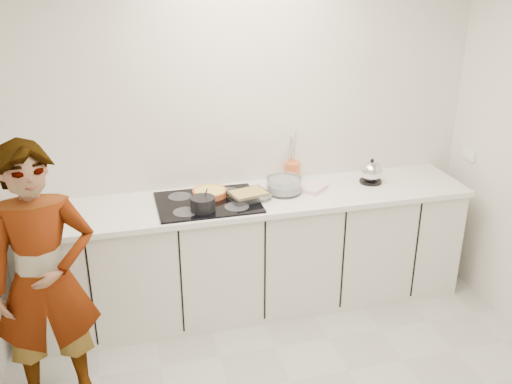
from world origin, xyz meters
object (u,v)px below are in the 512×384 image
object	(u,v)px
hob	(208,202)
tart_dish	(210,192)
baking_dish	(248,195)
saucepan	(203,204)
kettle	(371,173)
cook	(44,281)
utensil_crock	(292,171)
mixing_bowl	(284,186)

from	to	relation	value
hob	tart_dish	bearing A→B (deg)	72.04
hob	tart_dish	size ratio (longest dim) A/B	2.56
hob	baking_dish	bearing A→B (deg)	-4.70
saucepan	kettle	distance (m)	1.37
hob	saucepan	world-z (taller)	saucepan
baking_dish	cook	bearing A→B (deg)	-154.59
saucepan	hob	bearing A→B (deg)	67.54
baking_dish	utensil_crock	size ratio (longest dim) A/B	2.10
mixing_bowl	cook	distance (m)	1.80
kettle	utensil_crock	xyz separation A→B (m)	(-0.57, 0.21, -0.01)
hob	kettle	bearing A→B (deg)	3.29
saucepan	mixing_bowl	size ratio (longest dim) A/B	0.65
hob	saucepan	distance (m)	0.16
kettle	cook	bearing A→B (deg)	-162.51
hob	mixing_bowl	xyz separation A→B (m)	(0.58, 0.05, 0.05)
tart_dish	saucepan	world-z (taller)	saucepan
kettle	cook	size ratio (longest dim) A/B	0.12
hob	baking_dish	xyz separation A→B (m)	(0.29, -0.02, 0.04)
kettle	mixing_bowl	bearing A→B (deg)	-177.95
mixing_bowl	utensil_crock	bearing A→B (deg)	58.82
tart_dish	baking_dish	world-z (taller)	baking_dish
tart_dish	baking_dish	size ratio (longest dim) A/B	0.91
hob	kettle	world-z (taller)	kettle
tart_dish	kettle	distance (m)	1.26
mixing_bowl	cook	xyz separation A→B (m)	(-1.65, -0.72, -0.14)
baking_dish	utensil_crock	distance (m)	0.53
tart_dish	cook	world-z (taller)	cook
kettle	cook	xyz separation A→B (m)	(-2.36, -0.74, -0.16)
mixing_bowl	saucepan	bearing A→B (deg)	-163.48
saucepan	cook	size ratio (longest dim) A/B	0.12
mixing_bowl	utensil_crock	world-z (taller)	utensil_crock
hob	kettle	size ratio (longest dim) A/B	3.67
mixing_bowl	hob	bearing A→B (deg)	-175.19
kettle	utensil_crock	size ratio (longest dim) A/B	1.34
kettle	cook	world-z (taller)	cook
baking_dish	mixing_bowl	bearing A→B (deg)	14.18
kettle	cook	distance (m)	2.48
tart_dish	baking_dish	bearing A→B (deg)	-27.30
saucepan	baking_dish	size ratio (longest dim) A/B	0.67
baking_dish	mixing_bowl	world-z (taller)	mixing_bowl
saucepan	cook	xyz separation A→B (m)	(-1.01, -0.53, -0.14)
mixing_bowl	utensil_crock	distance (m)	0.27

